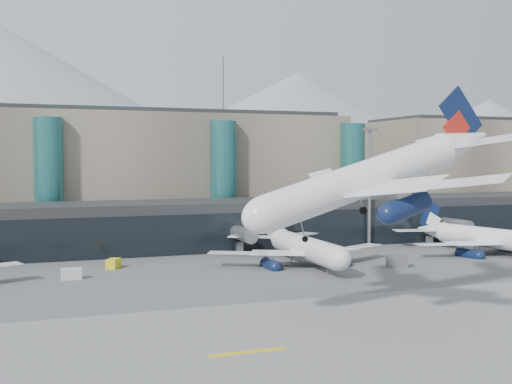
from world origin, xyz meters
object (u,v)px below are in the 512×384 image
at_px(veh_d, 430,241).
at_px(veh_g, 294,253).
at_px(jet_parked_right, 477,231).
at_px(veh_a, 71,274).
at_px(lightmast_mid, 370,180).
at_px(jet_parked_mid, 298,239).
at_px(hero_jet, 384,165).
at_px(veh_c, 397,261).
at_px(veh_b, 113,263).

distance_m(veh_d, veh_g, 35.79).
bearing_deg(jet_parked_right, veh_a, 78.32).
relative_size(lightmast_mid, jet_parked_mid, 0.72).
xyz_separation_m(jet_parked_mid, veh_a, (-39.89, -1.93, -3.49)).
distance_m(hero_jet, veh_c, 39.07).
relative_size(hero_jet, jet_parked_right, 1.06).
height_order(hero_jet, jet_parked_mid, hero_jet).
height_order(jet_parked_mid, veh_a, jet_parked_mid).
distance_m(lightmast_mid, veh_d, 19.72).
height_order(lightmast_mid, veh_c, lightmast_mid).
height_order(jet_parked_mid, veh_b, jet_parked_mid).
xyz_separation_m(veh_a, veh_g, (42.37, 9.48, -0.24)).
height_order(veh_b, veh_g, veh_b).
relative_size(jet_parked_right, veh_d, 12.47).
relative_size(veh_d, veh_g, 1.35).
bearing_deg(jet_parked_right, veh_b, 72.05).
xyz_separation_m(veh_a, veh_c, (54.49, -7.74, 0.18)).
xyz_separation_m(jet_parked_right, veh_c, (-24.90, -9.63, -3.31)).
height_order(jet_parked_mid, veh_g, jet_parked_mid).
xyz_separation_m(lightmast_mid, jet_parked_right, (15.87, -15.59, -10.07)).
xyz_separation_m(veh_c, veh_g, (-12.12, 17.22, -0.42)).
xyz_separation_m(veh_b, veh_c, (46.89, -15.79, 0.21)).
bearing_deg(veh_b, veh_g, -57.92).
xyz_separation_m(veh_b, veh_g, (34.77, 1.43, -0.21)).
relative_size(veh_c, veh_g, 1.76).
xyz_separation_m(hero_jet, veh_g, (8.18, 45.88, -17.55)).
xyz_separation_m(lightmast_mid, hero_jet, (-29.33, -53.88, 3.75)).
relative_size(jet_parked_mid, veh_d, 12.48).
bearing_deg(veh_a, lightmast_mid, 13.45).
distance_m(veh_a, veh_b, 11.07).
relative_size(lightmast_mid, hero_jet, 0.68).
bearing_deg(veh_g, veh_a, -91.63).
bearing_deg(veh_d, veh_b, 133.31).
relative_size(lightmast_mid, veh_c, 6.82).
bearing_deg(veh_c, hero_jet, -97.15).
height_order(jet_parked_mid, jet_parked_right, jet_parked_mid).
relative_size(lightmast_mid, veh_g, 12.04).
relative_size(lightmast_mid, veh_b, 8.90).
height_order(jet_parked_right, veh_d, jet_parked_right).
distance_m(veh_b, veh_d, 70.45).
height_order(veh_a, veh_d, veh_a).
height_order(veh_b, veh_d, veh_b).
xyz_separation_m(lightmast_mid, veh_d, (14.14, -2.00, -13.60)).
distance_m(jet_parked_mid, veh_a, 40.09).
bearing_deg(veh_g, lightmast_mid, 96.49).
relative_size(jet_parked_right, veh_c, 9.53).
bearing_deg(veh_g, veh_b, -101.88).
bearing_deg(veh_d, hero_jet, 177.29).
xyz_separation_m(hero_jet, veh_d, (43.47, 51.88, -17.35)).
height_order(hero_jet, veh_g, hero_jet).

